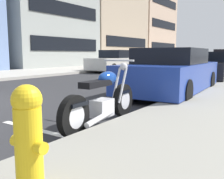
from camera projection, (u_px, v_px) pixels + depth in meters
The scene contains 10 objects.
sidewalk_far_curb at pixel (79, 69), 19.41m from camera, with size 120.00×5.00×0.14m, color #ADA89E.
parking_stall_stripe at pixel (47, 132), 4.02m from camera, with size 0.12×2.20×0.01m, color silver.
parked_motorcycle at pixel (103, 100), 4.38m from camera, with size 2.17×0.62×1.11m.
parked_car_behind_motorcycle at pixel (172, 72), 7.80m from camera, with size 4.67×2.09×1.38m.
parked_car_far_down_curb at pixel (210, 67), 11.99m from camera, with size 4.41×2.02×1.31m.
car_opposite_curb at pixel (116, 62), 17.82m from camera, with size 4.69×1.88×1.47m.
fire_hydrant at pixel (28, 134), 2.03m from camera, with size 0.24×0.36×0.85m.
townhouse_near_left at pixel (22, 19), 24.37m from camera, with size 9.01×11.75×9.08m.
townhouse_behind_pole at pixel (88, 17), 32.29m from camera, with size 10.18×11.95×11.53m.
townhouse_mid_block at pixel (139, 28), 39.97m from camera, with size 9.92×8.65×10.25m.
Camera 1 is at (-2.63, -6.49, 1.22)m, focal length 41.14 mm.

